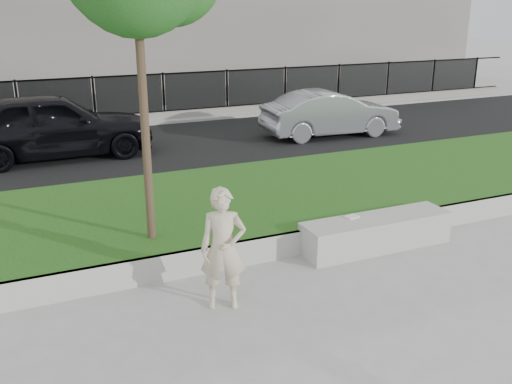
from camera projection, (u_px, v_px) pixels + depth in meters
name	position (u px, v px, depth m)	size (l,w,h in m)	color
ground	(287.00, 294.00, 7.69)	(90.00, 90.00, 0.00)	gray
grass_bank	(212.00, 210.00, 10.23)	(34.00, 4.00, 0.40)	black
grass_kerb	(256.00, 251.00, 8.53)	(34.00, 0.08, 0.40)	gray
street	(141.00, 151.00, 15.06)	(34.00, 7.00, 0.04)	black
far_pavement	(110.00, 119.00, 18.95)	(34.00, 3.00, 0.12)	gray
iron_fence	(115.00, 109.00, 17.93)	(32.00, 0.30, 1.50)	slate
stone_bench	(376.00, 232.00, 9.07)	(2.50, 0.62, 0.51)	gray
man	(223.00, 249.00, 7.14)	(0.58, 0.38, 1.59)	#C4B496
book	(352.00, 217.00, 8.99)	(0.21, 0.15, 0.02)	silver
car_dark	(52.00, 125.00, 14.03)	(1.95, 4.83, 1.65)	black
car_silver	(330.00, 113.00, 16.46)	(1.38, 3.96, 1.30)	gray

